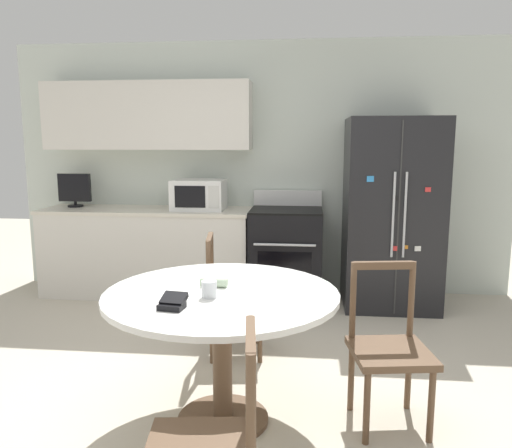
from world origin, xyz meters
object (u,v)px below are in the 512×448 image
microwave (199,195)px  dining_chair_far (232,297)px  refrigerator (391,214)px  countertop_tv (75,189)px  candle_glass (209,290)px  dining_chair_right (389,350)px  oven_range (286,253)px  wallet (173,303)px

microwave → dining_chair_far: (0.54, -1.39, -0.62)m
dining_chair_far → refrigerator: bearing=126.2°
countertop_tv → candle_glass: bearing=-52.4°
countertop_tv → dining_chair_far: countertop_tv is taller
refrigerator → dining_chair_right: size_ratio=2.00×
refrigerator → candle_glass: refrigerator is taller
refrigerator → oven_range: bearing=175.9°
refrigerator → candle_glass: bearing=-119.3°
microwave → dining_chair_right: bearing=-55.1°
countertop_tv → dining_chair_far: (1.89, -1.47, -0.65)m
dining_chair_right → countertop_tv: bearing=-47.2°
microwave → wallet: (0.44, -2.62, -0.26)m
dining_chair_far → oven_range: bearing=158.3°
oven_range → wallet: (-0.45, -2.60, 0.33)m
countertop_tv → dining_chair_far: size_ratio=0.39×
candle_glass → wallet: 0.24m
countertop_tv → dining_chair_right: size_ratio=0.39×
oven_range → candle_glass: oven_range is taller
countertop_tv → wallet: 3.24m
dining_chair_right → dining_chair_far: 1.32m
candle_glass → wallet: (-0.14, -0.19, -0.01)m
microwave → countertop_tv: 1.35m
dining_chair_right → dining_chair_far: size_ratio=1.00×
refrigerator → wallet: size_ratio=12.73×
dining_chair_right → dining_chair_far: same height
refrigerator → dining_chair_far: size_ratio=2.00×
candle_glass → microwave: bearing=103.5°
countertop_tv → candle_glass: size_ratio=3.97×
oven_range → wallet: bearing=-99.8°
microwave → wallet: microwave is taller
oven_range → dining_chair_right: oven_range is taller
dining_chair_right → dining_chair_far: (-1.02, 0.84, 0.00)m
dining_chair_far → candle_glass: 1.10m
countertop_tv → dining_chair_right: countertop_tv is taller
oven_range → countertop_tv: 2.32m
oven_range → refrigerator: bearing=-4.1°
candle_glass → wallet: size_ratio=0.63×
microwave → candle_glass: (0.58, -2.43, -0.24)m
countertop_tv → dining_chair_right: 3.77m
microwave → dining_chair_far: bearing=-68.7°
refrigerator → countertop_tv: 3.25m
dining_chair_right → candle_glass: dining_chair_right is taller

